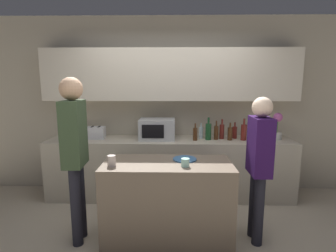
% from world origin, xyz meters
% --- Properties ---
extents(back_wall, '(6.40, 0.40, 2.70)m').
position_xyz_m(back_wall, '(0.00, 1.66, 1.54)').
color(back_wall, '#B2A893').
rests_on(back_wall, ground_plane).
extents(back_counter, '(3.60, 0.62, 0.88)m').
position_xyz_m(back_counter, '(0.00, 1.39, 0.44)').
color(back_counter, '#B7AD99').
rests_on(back_counter, ground_plane).
extents(kitchen_island, '(1.37, 0.62, 0.88)m').
position_xyz_m(kitchen_island, '(-0.01, 0.28, 0.44)').
color(kitchen_island, brown).
rests_on(kitchen_island, ground_plane).
extents(microwave, '(0.52, 0.39, 0.30)m').
position_xyz_m(microwave, '(-0.19, 1.41, 1.03)').
color(microwave, '#B7BABC').
rests_on(microwave, back_counter).
extents(toaster, '(0.26, 0.16, 0.18)m').
position_xyz_m(toaster, '(-1.11, 1.41, 0.97)').
color(toaster, silver).
rests_on(toaster, back_counter).
extents(potted_plant, '(0.14, 0.14, 0.39)m').
position_xyz_m(potted_plant, '(1.57, 1.41, 1.08)').
color(potted_plant, silver).
rests_on(potted_plant, back_counter).
extents(bottle_0, '(0.06, 0.06, 0.25)m').
position_xyz_m(bottle_0, '(0.36, 1.32, 0.98)').
color(bottle_0, '#472814').
rests_on(bottle_0, back_counter).
extents(bottle_1, '(0.07, 0.07, 0.23)m').
position_xyz_m(bottle_1, '(0.46, 1.47, 0.97)').
color(bottle_1, silver).
rests_on(bottle_1, back_counter).
extents(bottle_2, '(0.09, 0.09, 0.33)m').
position_xyz_m(bottle_2, '(0.56, 1.38, 1.01)').
color(bottle_2, '#194723').
rests_on(bottle_2, back_counter).
extents(bottle_3, '(0.06, 0.06, 0.28)m').
position_xyz_m(bottle_3, '(0.68, 1.38, 0.99)').
color(bottle_3, '#472814').
rests_on(bottle_3, back_counter).
extents(bottle_4, '(0.07, 0.07, 0.30)m').
position_xyz_m(bottle_4, '(0.77, 1.44, 1.00)').
color(bottle_4, maroon).
rests_on(bottle_4, back_counter).
extents(bottle_5, '(0.07, 0.07, 0.26)m').
position_xyz_m(bottle_5, '(0.87, 1.35, 0.98)').
color(bottle_5, '#472814').
rests_on(bottle_5, back_counter).
extents(bottle_6, '(0.07, 0.07, 0.24)m').
position_xyz_m(bottle_6, '(0.97, 1.48, 0.98)').
color(bottle_6, maroon).
rests_on(bottle_6, back_counter).
extents(bottle_7, '(0.08, 0.08, 0.32)m').
position_xyz_m(bottle_7, '(1.07, 1.35, 1.01)').
color(bottle_7, maroon).
rests_on(bottle_7, back_counter).
extents(plate_on_island, '(0.26, 0.26, 0.01)m').
position_xyz_m(plate_on_island, '(0.17, 0.37, 0.89)').
color(plate_on_island, '#2D5684').
rests_on(plate_on_island, kitchen_island).
extents(cup_0, '(0.08, 0.08, 0.08)m').
position_xyz_m(cup_0, '(0.17, 0.15, 0.92)').
color(cup_0, '#A6E5D8').
rests_on(cup_0, kitchen_island).
extents(cup_1, '(0.09, 0.09, 0.11)m').
position_xyz_m(cup_1, '(-0.58, 0.15, 0.94)').
color(cup_1, beige).
rests_on(cup_1, kitchen_island).
extents(person_left, '(0.21, 0.34, 1.58)m').
position_xyz_m(person_left, '(0.95, 0.27, 0.93)').
color(person_left, black).
rests_on(person_left, ground_plane).
extents(person_center, '(0.23, 0.35, 1.78)m').
position_xyz_m(person_center, '(-0.98, 0.22, 1.07)').
color(person_center, black).
rests_on(person_center, ground_plane).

